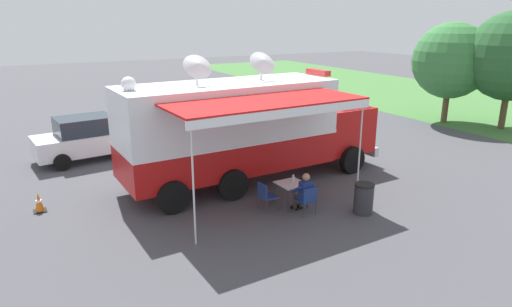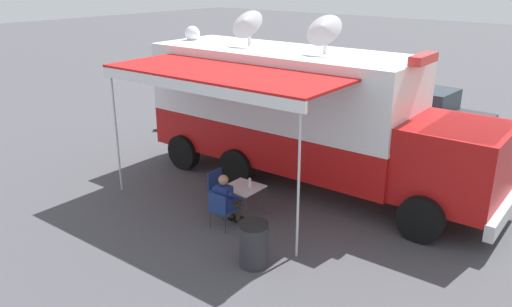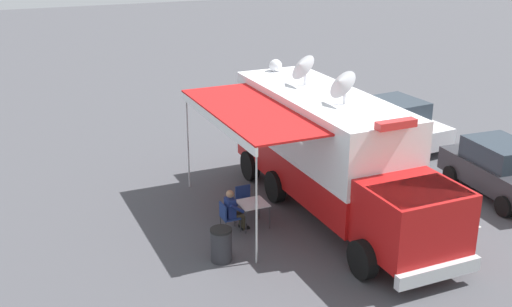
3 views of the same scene
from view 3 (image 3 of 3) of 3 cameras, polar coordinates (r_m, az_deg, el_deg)
ground_plane at (r=20.51m, az=5.51°, el=-4.18°), size 100.00×100.00×0.00m
lot_stripe at (r=21.44m, az=14.90°, el=-3.68°), size 0.32×4.80×0.01m
command_truck at (r=19.16m, az=6.70°, el=0.27°), size 5.17×9.58×4.53m
folding_table at (r=18.55m, az=-0.30°, el=-4.54°), size 0.83×0.83×0.73m
water_bottle at (r=18.41m, az=0.10°, el=-4.19°), size 0.07×0.07×0.22m
folding_chair_at_table at (r=18.33m, az=-2.58°, el=-5.44°), size 0.50×0.50×0.87m
folding_chair_beside_table at (r=19.36m, az=-1.03°, el=-3.95°), size 0.50×0.50×0.87m
seated_responder at (r=18.33m, az=-2.04°, el=-4.94°), size 0.67×0.57×1.25m
trash_bin at (r=16.89m, az=-3.09°, el=-8.05°), size 0.57×0.57×0.91m
traffic_cone at (r=25.65m, az=0.85°, el=1.71°), size 0.36×0.36×0.58m
car_behind_truck at (r=21.93m, az=20.82°, el=-1.32°), size 2.11×4.25×1.76m
car_far_corner at (r=25.81m, az=12.53°, el=2.73°), size 2.36×4.37×1.76m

